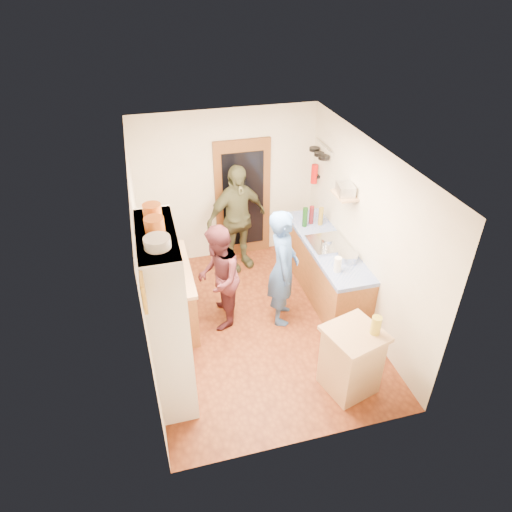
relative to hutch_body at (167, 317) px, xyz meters
name	(u,v)px	position (x,y,z in m)	size (l,w,h in m)	color
floor	(259,324)	(1.30, 0.80, -1.11)	(3.00, 4.00, 0.02)	brown
ceiling	(260,154)	(1.30, 0.80, 1.51)	(3.00, 4.00, 0.02)	silver
wall_back	(228,187)	(1.30, 2.81, 0.20)	(3.00, 0.02, 2.60)	beige
wall_front	(315,358)	(1.30, -1.21, 0.20)	(3.00, 0.02, 2.60)	beige
wall_left	(142,266)	(-0.21, 0.80, 0.20)	(0.02, 4.00, 2.60)	beige
wall_right	(364,234)	(2.81, 0.80, 0.20)	(0.02, 4.00, 2.60)	beige
door_frame	(243,199)	(1.55, 2.77, -0.05)	(0.95, 0.06, 2.10)	brown
door_glass	(243,200)	(1.55, 2.74, -0.05)	(0.70, 0.02, 1.70)	black
hutch_body	(167,317)	(0.00, 0.00, 0.00)	(0.40, 1.20, 2.20)	silver
hutch_top_shelf	(156,235)	(0.00, 0.00, 1.08)	(0.40, 1.14, 0.04)	silver
plate_stack	(157,243)	(0.00, -0.27, 1.15)	(0.26, 0.26, 0.11)	white
orange_pot_a	(154,225)	(0.00, 0.02, 1.18)	(0.20, 0.20, 0.16)	orange
orange_pot_b	(152,212)	(0.00, 0.30, 1.19)	(0.19, 0.19, 0.17)	orange
left_counter_base	(171,296)	(0.10, 1.25, -0.68)	(0.60, 1.40, 0.85)	#9C5528
left_counter_top	(167,270)	(0.10, 1.25, -0.23)	(0.64, 1.44, 0.05)	tan
toaster	(174,285)	(0.15, 0.73, -0.10)	(0.25, 0.17, 0.19)	white
kettle	(164,269)	(0.05, 1.12, -0.11)	(0.16, 0.16, 0.19)	white
orange_bowl	(171,259)	(0.18, 1.41, -0.16)	(0.19, 0.19, 0.08)	orange
chopping_board	(164,245)	(0.12, 1.87, -0.19)	(0.30, 0.22, 0.03)	tan
right_counter_base	(325,269)	(2.50, 1.30, -0.68)	(0.60, 2.20, 0.84)	#9C5528
right_counter_top	(327,245)	(2.50, 1.30, -0.23)	(0.62, 2.22, 0.06)	#062AA1
hob	(328,243)	(2.50, 1.26, -0.18)	(0.55, 0.58, 0.04)	silver
pot_on_hob	(328,242)	(2.45, 1.18, -0.10)	(0.20, 0.20, 0.13)	silver
bottle_a	(305,217)	(2.35, 1.89, -0.04)	(0.08, 0.08, 0.32)	#143F14
bottle_b	(311,215)	(2.48, 1.94, -0.05)	(0.08, 0.08, 0.30)	#591419
bottle_c	(321,216)	(2.61, 1.87, -0.05)	(0.08, 0.08, 0.30)	olive
paper_towel	(338,265)	(2.35, 0.59, -0.09)	(0.10, 0.10, 0.22)	white
mixing_bowl	(348,257)	(2.60, 0.80, -0.15)	(0.28, 0.28, 0.11)	silver
island_base	(351,362)	(2.06, -0.60, -0.67)	(0.55, 0.55, 0.86)	tan
island_top	(355,334)	(2.06, -0.60, -0.22)	(0.62, 0.62, 0.05)	tan
cutting_board	(349,332)	(2.00, -0.57, -0.21)	(0.35, 0.28, 0.02)	white
oil_jar	(376,325)	(2.27, -0.67, -0.07)	(0.12, 0.12, 0.23)	#AD9E2D
pan_rail	(324,145)	(2.76, 2.33, 0.95)	(0.02, 0.02, 0.65)	silver
pan_hang_a	(324,157)	(2.70, 2.15, 0.82)	(0.18, 0.18, 0.05)	black
pan_hang_b	(319,154)	(2.70, 2.35, 0.80)	(0.16, 0.16, 0.05)	black
pan_hang_c	(314,149)	(2.70, 2.55, 0.81)	(0.17, 0.17, 0.05)	black
wall_shelf	(345,195)	(2.67, 1.25, 0.60)	(0.26, 0.42, 0.03)	tan
radio	(345,189)	(2.67, 1.25, 0.69)	(0.22, 0.30, 0.15)	silver
ext_bracket	(317,176)	(2.77, 2.50, 0.35)	(0.06, 0.10, 0.04)	black
fire_extinguisher	(314,174)	(2.71, 2.50, 0.40)	(0.11, 0.11, 0.32)	red
picture_frame	(144,293)	(-0.18, -0.75, 0.95)	(0.03, 0.25, 0.30)	gold
person_hob	(285,269)	(1.69, 0.84, -0.21)	(0.65, 0.42, 1.77)	#35599D
person_left	(221,276)	(0.81, 1.03, -0.31)	(0.77, 0.60, 1.58)	#4C1F26
person_back	(238,219)	(1.36, 2.36, -0.18)	(1.08, 0.45, 1.85)	#3F3F27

